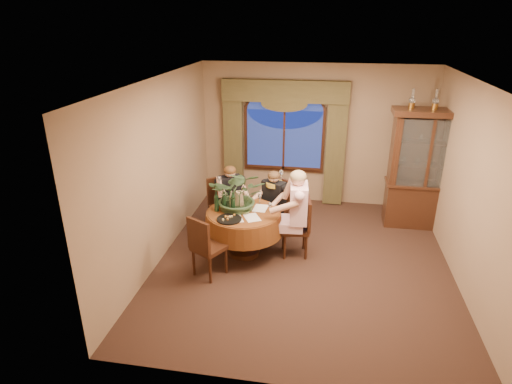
% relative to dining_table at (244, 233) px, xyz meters
% --- Properties ---
extents(floor, '(5.00, 5.00, 0.00)m').
position_rel_dining_table_xyz_m(floor, '(0.97, -0.10, -0.38)').
color(floor, black).
rests_on(floor, ground).
extents(wall_back, '(4.50, 0.00, 4.50)m').
position_rel_dining_table_xyz_m(wall_back, '(0.97, 2.40, 1.02)').
color(wall_back, '#8F7254').
rests_on(wall_back, ground).
extents(wall_right, '(0.00, 5.00, 5.00)m').
position_rel_dining_table_xyz_m(wall_right, '(3.22, -0.10, 1.02)').
color(wall_right, '#8F7254').
rests_on(wall_right, ground).
extents(ceiling, '(5.00, 5.00, 0.00)m').
position_rel_dining_table_xyz_m(ceiling, '(0.97, -0.10, 2.42)').
color(ceiling, white).
rests_on(ceiling, wall_back).
extents(window, '(1.62, 0.10, 1.32)m').
position_rel_dining_table_xyz_m(window, '(0.37, 2.33, 0.92)').
color(window, navy).
rests_on(window, wall_back).
extents(arched_transom, '(1.60, 0.06, 0.44)m').
position_rel_dining_table_xyz_m(arched_transom, '(0.37, 2.33, 1.71)').
color(arched_transom, navy).
rests_on(arched_transom, wall_back).
extents(drapery_left, '(0.38, 0.14, 2.32)m').
position_rel_dining_table_xyz_m(drapery_left, '(-0.66, 2.28, 0.80)').
color(drapery_left, '#474124').
rests_on(drapery_left, floor).
extents(drapery_right, '(0.38, 0.14, 2.32)m').
position_rel_dining_table_xyz_m(drapery_right, '(1.40, 2.28, 0.80)').
color(drapery_right, '#474124').
rests_on(drapery_right, floor).
extents(swag_valance, '(2.45, 0.16, 0.42)m').
position_rel_dining_table_xyz_m(swag_valance, '(0.37, 2.25, 1.90)').
color(swag_valance, '#474124').
rests_on(swag_valance, wall_back).
extents(dining_table, '(1.64, 1.64, 0.75)m').
position_rel_dining_table_xyz_m(dining_table, '(0.00, 0.00, 0.00)').
color(dining_table, maroon).
rests_on(dining_table, floor).
extents(china_cabinet, '(1.33, 0.53, 2.16)m').
position_rel_dining_table_xyz_m(china_cabinet, '(2.97, 1.56, 0.70)').
color(china_cabinet, '#311A10').
rests_on(china_cabinet, floor).
extents(oil_lamp_left, '(0.11, 0.11, 0.34)m').
position_rel_dining_table_xyz_m(oil_lamp_left, '(2.59, 1.56, 1.95)').
color(oil_lamp_left, '#A5722D').
rests_on(oil_lamp_left, china_cabinet).
extents(oil_lamp_center, '(0.11, 0.11, 0.34)m').
position_rel_dining_table_xyz_m(oil_lamp_center, '(2.97, 1.56, 1.95)').
color(oil_lamp_center, '#A5722D').
rests_on(oil_lamp_center, china_cabinet).
extents(oil_lamp_right, '(0.11, 0.11, 0.34)m').
position_rel_dining_table_xyz_m(oil_lamp_right, '(3.34, 1.56, 1.95)').
color(oil_lamp_right, '#A5722D').
rests_on(oil_lamp_right, china_cabinet).
extents(chair_right, '(0.48, 0.48, 0.96)m').
position_rel_dining_table_xyz_m(chair_right, '(0.81, 0.13, 0.10)').
color(chair_right, black).
rests_on(chair_right, floor).
extents(chair_back_right, '(0.56, 0.56, 0.96)m').
position_rel_dining_table_xyz_m(chair_back_right, '(0.39, 0.82, 0.10)').
color(chair_back_right, black).
rests_on(chair_back_right, floor).
extents(chair_back, '(0.59, 0.59, 0.96)m').
position_rel_dining_table_xyz_m(chair_back, '(-0.52, 0.72, 0.10)').
color(chair_back, black).
rests_on(chair_back, floor).
extents(chair_front_left, '(0.57, 0.57, 0.96)m').
position_rel_dining_table_xyz_m(chair_front_left, '(-0.38, -0.68, 0.10)').
color(chair_front_left, black).
rests_on(chair_front_left, floor).
extents(person_pink, '(0.53, 0.57, 1.47)m').
position_rel_dining_table_xyz_m(person_pink, '(0.86, 0.08, 0.36)').
color(person_pink, '#F2C4D1').
rests_on(person_pink, floor).
extents(person_back, '(0.59, 0.57, 1.25)m').
position_rel_dining_table_xyz_m(person_back, '(-0.38, 0.74, 0.25)').
color(person_back, black).
rests_on(person_back, floor).
extents(person_scarf, '(0.57, 0.56, 1.21)m').
position_rel_dining_table_xyz_m(person_scarf, '(0.39, 0.71, 0.23)').
color(person_scarf, black).
rests_on(person_scarf, floor).
extents(stoneware_vase, '(0.15, 0.15, 0.28)m').
position_rel_dining_table_xyz_m(stoneware_vase, '(-0.09, 0.13, 0.52)').
color(stoneware_vase, tan).
rests_on(stoneware_vase, dining_table).
extents(centerpiece_plant, '(0.89, 0.99, 0.77)m').
position_rel_dining_table_xyz_m(centerpiece_plant, '(-0.09, 0.12, 0.96)').
color(centerpiece_plant, '#324E2D').
rests_on(centerpiece_plant, dining_table).
extents(olive_bowl, '(0.16, 0.16, 0.05)m').
position_rel_dining_table_xyz_m(olive_bowl, '(0.03, -0.05, 0.40)').
color(olive_bowl, '#505D31').
rests_on(olive_bowl, dining_table).
extents(cheese_platter, '(0.38, 0.38, 0.02)m').
position_rel_dining_table_xyz_m(cheese_platter, '(-0.16, -0.32, 0.39)').
color(cheese_platter, black).
rests_on(cheese_platter, dining_table).
extents(wine_bottle_0, '(0.07, 0.07, 0.33)m').
position_rel_dining_table_xyz_m(wine_bottle_0, '(-0.16, -0.04, 0.54)').
color(wine_bottle_0, black).
rests_on(wine_bottle_0, dining_table).
extents(wine_bottle_1, '(0.07, 0.07, 0.33)m').
position_rel_dining_table_xyz_m(wine_bottle_1, '(-0.42, -0.04, 0.54)').
color(wine_bottle_1, black).
rests_on(wine_bottle_1, dining_table).
extents(wine_bottle_2, '(0.07, 0.07, 0.33)m').
position_rel_dining_table_xyz_m(wine_bottle_2, '(-0.19, 0.02, 0.54)').
color(wine_bottle_2, tan).
rests_on(wine_bottle_2, dining_table).
extents(wine_bottle_3, '(0.07, 0.07, 0.33)m').
position_rel_dining_table_xyz_m(wine_bottle_3, '(-0.24, 0.15, 0.54)').
color(wine_bottle_3, black).
rests_on(wine_bottle_3, dining_table).
extents(wine_bottle_4, '(0.07, 0.07, 0.33)m').
position_rel_dining_table_xyz_m(wine_bottle_4, '(-0.30, -0.02, 0.54)').
color(wine_bottle_4, black).
rests_on(wine_bottle_4, dining_table).
extents(wine_bottle_5, '(0.07, 0.07, 0.33)m').
position_rel_dining_table_xyz_m(wine_bottle_5, '(-0.34, 0.11, 0.54)').
color(wine_bottle_5, tan).
rests_on(wine_bottle_5, dining_table).
extents(tasting_paper_0, '(0.33, 0.36, 0.00)m').
position_rel_dining_table_xyz_m(tasting_paper_0, '(0.17, -0.19, 0.38)').
color(tasting_paper_0, white).
rests_on(tasting_paper_0, dining_table).
extents(tasting_paper_1, '(0.23, 0.31, 0.00)m').
position_rel_dining_table_xyz_m(tasting_paper_1, '(0.24, 0.17, 0.38)').
color(tasting_paper_1, white).
rests_on(tasting_paper_1, dining_table).
extents(tasting_paper_2, '(0.31, 0.36, 0.00)m').
position_rel_dining_table_xyz_m(tasting_paper_2, '(-0.08, -0.27, 0.38)').
color(tasting_paper_2, white).
rests_on(tasting_paper_2, dining_table).
extents(wine_glass_person_pink, '(0.07, 0.07, 0.18)m').
position_rel_dining_table_xyz_m(wine_glass_person_pink, '(0.41, 0.04, 0.46)').
color(wine_glass_person_pink, silver).
rests_on(wine_glass_person_pink, dining_table).
extents(wine_glass_person_back, '(0.07, 0.07, 0.18)m').
position_rel_dining_table_xyz_m(wine_glass_person_back, '(-0.19, 0.37, 0.46)').
color(wine_glass_person_back, silver).
rests_on(wine_glass_person_back, dining_table).
extents(wine_glass_person_scarf, '(0.07, 0.07, 0.18)m').
position_rel_dining_table_xyz_m(wine_glass_person_scarf, '(0.20, 0.36, 0.46)').
color(wine_glass_person_scarf, silver).
rests_on(wine_glass_person_scarf, dining_table).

